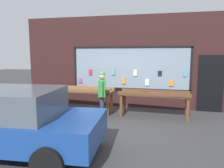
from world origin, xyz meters
TOP-DOWN VIEW (x-y plane):
  - ground_plane at (0.00, 0.00)m, footprint 40.00×40.00m
  - shopfront_facade at (0.05, 2.39)m, footprint 8.36×0.29m
  - display_table_left at (-1.31, 1.07)m, footprint 2.38×0.74m
  - display_table_right at (1.31, 1.07)m, footprint 2.38×0.73m
  - person_browsing at (-0.34, 0.47)m, footprint 0.31×0.62m
  - small_dog at (-0.69, 0.18)m, footprint 0.25×0.54m
  - sandwich_board_sign at (-3.06, 0.88)m, footprint 0.75×0.93m
  - parked_car at (-1.72, -2.42)m, footprint 4.37×2.22m

SIDE VIEW (x-z plane):
  - ground_plane at x=0.00m, z-range 0.00..0.00m
  - small_dog at x=-0.69m, z-range 0.07..0.48m
  - sandwich_board_sign at x=-3.06m, z-range 0.01..0.93m
  - display_table_right at x=1.31m, z-range 0.27..1.16m
  - display_table_left at x=-1.31m, z-range 0.28..1.20m
  - parked_car at x=-1.72m, z-range 0.04..1.45m
  - person_browsing at x=-0.34m, z-range 0.12..1.71m
  - shopfront_facade at x=0.05m, z-range -0.02..3.62m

